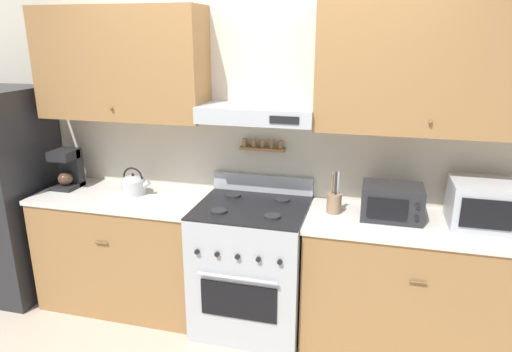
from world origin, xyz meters
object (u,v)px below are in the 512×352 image
object	(u,v)px
stove_range	(252,266)
tea_kettle	(134,184)
coffee_maker	(68,168)
refrigerator	(3,194)
microwave	(491,205)
toaster_oven	(392,202)
utensil_crock	(334,202)

from	to	relation	value
stove_range	tea_kettle	distance (m)	1.08
stove_range	coffee_maker	distance (m)	1.64
refrigerator	microwave	xyz separation A→B (m)	(3.61, 0.11, 0.21)
stove_range	microwave	size ratio (longest dim) A/B	2.18
microwave	coffee_maker	bearing A→B (deg)	179.81
stove_range	toaster_oven	distance (m)	1.09
tea_kettle	microwave	distance (m)	2.47
refrigerator	coffee_maker	xyz separation A→B (m)	(0.56, 0.12, 0.22)
tea_kettle	toaster_oven	bearing A→B (deg)	-0.05
coffee_maker	microwave	distance (m)	3.05
utensil_crock	toaster_oven	distance (m)	0.38
toaster_oven	stove_range	bearing A→B (deg)	-175.46
refrigerator	utensil_crock	distance (m)	2.65
toaster_oven	refrigerator	bearing A→B (deg)	-178.37
coffee_maker	microwave	size ratio (longest dim) A/B	0.62
coffee_maker	toaster_oven	world-z (taller)	coffee_maker
stove_range	utensil_crock	xyz separation A→B (m)	(0.56, 0.08, 0.52)
microwave	utensil_crock	distance (m)	0.97
coffee_maker	tea_kettle	bearing A→B (deg)	-2.75
stove_range	coffee_maker	world-z (taller)	coffee_maker
tea_kettle	microwave	world-z (taller)	microwave
refrigerator	toaster_oven	size ratio (longest dim) A/B	4.34
refrigerator	utensil_crock	bearing A→B (deg)	1.89
stove_range	coffee_maker	xyz separation A→B (m)	(-1.53, 0.10, 0.59)
microwave	refrigerator	bearing A→B (deg)	-178.33
coffee_maker	utensil_crock	size ratio (longest dim) A/B	1.05
microwave	utensil_crock	xyz separation A→B (m)	(-0.97, -0.02, -0.07)
stove_range	utensil_crock	size ratio (longest dim) A/B	3.67
coffee_maker	refrigerator	bearing A→B (deg)	-168.32
refrigerator	toaster_oven	xyz separation A→B (m)	(3.02, 0.09, 0.18)
microwave	toaster_oven	xyz separation A→B (m)	(-0.59, -0.02, -0.03)
refrigerator	utensil_crock	world-z (taller)	refrigerator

